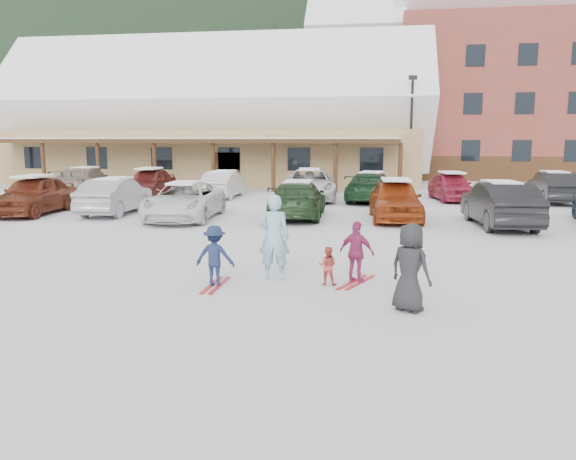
# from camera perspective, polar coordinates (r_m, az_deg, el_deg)

# --- Properties ---
(ground) EXTENTS (160.00, 160.00, 0.00)m
(ground) POSITION_cam_1_polar(r_m,az_deg,el_deg) (11.85, -2.18, -5.51)
(ground) COLOR white
(ground) RESTS_ON ground
(forested_hillside) EXTENTS (300.00, 70.00, 38.00)m
(forested_hillside) POSITION_cam_1_polar(r_m,az_deg,el_deg) (97.60, 7.73, 18.56)
(forested_hillside) COLOR black
(forested_hillside) RESTS_ON ground
(day_lodge) EXTENTS (29.12, 12.50, 10.38)m
(day_lodge) POSITION_cam_1_polar(r_m,az_deg,el_deg) (40.79, -7.31, 10.45)
(day_lodge) COLOR tan
(day_lodge) RESTS_ON ground
(alpine_hotel) EXTENTS (31.48, 14.01, 21.48)m
(alpine_hotel) POSITION_cam_1_polar(r_m,az_deg,el_deg) (51.02, 23.19, 14.82)
(alpine_hotel) COLOR brown
(alpine_hotel) RESTS_ON ground
(lamp_post) EXTENTS (0.50, 0.25, 6.71)m
(lamp_post) POSITION_cam_1_polar(r_m,az_deg,el_deg) (34.64, 12.40, 10.24)
(lamp_post) COLOR black
(lamp_post) RESTS_ON ground
(conifer_0) EXTENTS (4.40, 4.40, 10.20)m
(conifer_0) POSITION_cam_1_polar(r_m,az_deg,el_deg) (50.03, -26.12, 11.36)
(conifer_0) COLOR black
(conifer_0) RESTS_ON ground
(conifer_2) EXTENTS (5.28, 5.28, 12.24)m
(conifer_2) POSITION_cam_1_polar(r_m,az_deg,el_deg) (62.34, -22.90, 12.02)
(conifer_2) COLOR black
(conifer_2) RESTS_ON ground
(conifer_3) EXTENTS (3.96, 3.96, 9.18)m
(conifer_3) POSITION_cam_1_polar(r_m,az_deg,el_deg) (55.43, 12.92, 11.16)
(conifer_3) COLOR black
(conifer_3) RESTS_ON ground
(adult_skier) EXTENTS (0.72, 0.51, 1.86)m
(adult_skier) POSITION_cam_1_polar(r_m,az_deg,el_deg) (12.05, -1.45, -0.73)
(adult_skier) COLOR #8DB7CB
(adult_skier) RESTS_ON ground
(toddler_red) EXTENTS (0.42, 0.34, 0.81)m
(toddler_red) POSITION_cam_1_polar(r_m,az_deg,el_deg) (11.72, 4.04, -3.65)
(toddler_red) COLOR #BD433B
(toddler_red) RESTS_ON ground
(child_navy) EXTENTS (0.82, 0.47, 1.26)m
(child_navy) POSITION_cam_1_polar(r_m,az_deg,el_deg) (11.66, -7.44, -2.64)
(child_navy) COLOR #182243
(child_navy) RESTS_ON ground
(skis_child_navy) EXTENTS (0.21, 1.40, 0.03)m
(skis_child_navy) POSITION_cam_1_polar(r_m,az_deg,el_deg) (11.80, -7.38, -5.57)
(skis_child_navy) COLOR #B1191D
(skis_child_navy) RESTS_ON ground
(child_magenta) EXTENTS (0.84, 0.59, 1.32)m
(child_magenta) POSITION_cam_1_polar(r_m,az_deg,el_deg) (11.87, 6.99, -2.28)
(child_magenta) COLOR #9E2A5F
(child_magenta) RESTS_ON ground
(skis_child_magenta) EXTENTS (0.72, 1.37, 0.03)m
(skis_child_magenta) POSITION_cam_1_polar(r_m,az_deg,el_deg) (12.02, 6.93, -5.29)
(skis_child_magenta) COLOR #B1191D
(skis_child_magenta) RESTS_ON ground
(bystander_dark) EXTENTS (0.92, 0.85, 1.57)m
(bystander_dark) POSITION_cam_1_polar(r_m,az_deg,el_deg) (10.09, 12.30, -3.75)
(bystander_dark) COLOR #232326
(bystander_dark) RESTS_ON ground
(parked_car_0) EXTENTS (2.16, 4.69, 1.56)m
(parked_car_0) POSITION_cam_1_polar(r_m,az_deg,el_deg) (24.93, -24.41, 3.25)
(parked_car_0) COLOR maroon
(parked_car_0) RESTS_ON ground
(parked_car_1) EXTENTS (1.69, 4.46, 1.45)m
(parked_car_1) POSITION_cam_1_polar(r_m,az_deg,el_deg) (23.82, -17.14, 3.30)
(parked_car_1) COLOR #999A9E
(parked_car_1) RESTS_ON ground
(parked_car_2) EXTENTS (2.64, 5.17, 1.40)m
(parked_car_2) POSITION_cam_1_polar(r_m,az_deg,el_deg) (21.63, -10.45, 2.92)
(parked_car_2) COLOR white
(parked_car_2) RESTS_ON ground
(parked_car_3) EXTENTS (2.16, 4.93, 1.41)m
(parked_car_3) POSITION_cam_1_polar(r_m,az_deg,el_deg) (21.72, 1.01, 3.12)
(parked_car_3) COLOR #20391D
(parked_car_3) RESTS_ON ground
(parked_car_4) EXTENTS (2.06, 4.60, 1.54)m
(parked_car_4) POSITION_cam_1_polar(r_m,az_deg,el_deg) (21.47, 10.83, 3.05)
(parked_car_4) COLOR #9C3A14
(parked_car_4) RESTS_ON ground
(parked_car_5) EXTENTS (2.01, 4.85, 1.56)m
(parked_car_5) POSITION_cam_1_polar(r_m,az_deg,el_deg) (20.80, 20.73, 2.46)
(parked_car_5) COLOR black
(parked_car_5) RESTS_ON ground
(parked_car_7) EXTENTS (2.69, 5.41, 1.51)m
(parked_car_7) POSITION_cam_1_polar(r_m,az_deg,el_deg) (32.34, -19.85, 4.67)
(parked_car_7) COLOR gray
(parked_car_7) RESTS_ON ground
(parked_car_8) EXTENTS (1.88, 4.47, 1.51)m
(parked_car_8) POSITION_cam_1_polar(r_m,az_deg,el_deg) (30.46, -13.89, 4.70)
(parked_car_8) COLOR maroon
(parked_car_8) RESTS_ON ground
(parked_car_9) EXTENTS (1.51, 4.21, 1.38)m
(parked_car_9) POSITION_cam_1_polar(r_m,az_deg,el_deg) (29.45, -6.52, 4.63)
(parked_car_9) COLOR silver
(parked_car_9) RESTS_ON ground
(parked_car_10) EXTENTS (3.09, 5.80, 1.55)m
(parked_car_10) POSITION_cam_1_polar(r_m,az_deg,el_deg) (27.98, 2.18, 4.62)
(parked_car_10) COLOR silver
(parked_car_10) RESTS_ON ground
(parked_car_11) EXTENTS (2.71, 5.18, 1.43)m
(parked_car_11) POSITION_cam_1_polar(r_m,az_deg,el_deg) (27.66, 8.45, 4.36)
(parked_car_11) COLOR #16341C
(parked_car_11) RESTS_ON ground
(parked_car_12) EXTENTS (2.20, 4.31, 1.40)m
(parked_car_12) POSITION_cam_1_polar(r_m,az_deg,el_deg) (28.97, 16.25, 4.28)
(parked_car_12) COLOR #A6233F
(parked_car_12) RESTS_ON ground
(parked_car_13) EXTENTS (1.75, 4.55, 1.48)m
(parked_car_13) POSITION_cam_1_polar(r_m,az_deg,el_deg) (29.78, 25.38, 3.95)
(parked_car_13) COLOR black
(parked_car_13) RESTS_ON ground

